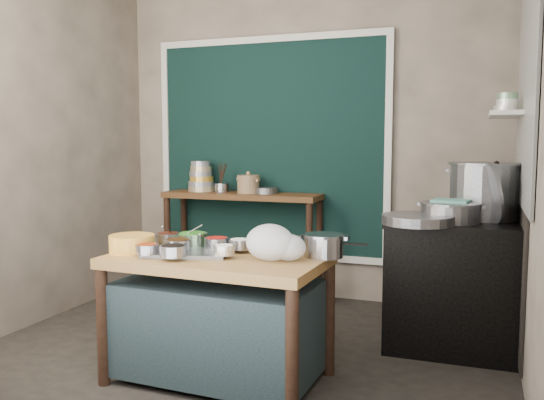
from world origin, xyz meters
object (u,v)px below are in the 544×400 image
(back_counter, at_px, (242,245))
(utensil_cup, at_px, (222,188))
(condiment_tray, at_px, (188,252))
(ceramic_crock, at_px, (248,185))
(stove_block, at_px, (456,287))
(yellow_basin, at_px, (132,244))
(steamer, at_px, (451,212))
(stock_pot, at_px, (484,191))
(saucepan, at_px, (324,245))
(prep_table, at_px, (218,318))

(back_counter, distance_m, utensil_cup, 0.55)
(condiment_tray, bearing_deg, ceramic_crock, 100.93)
(condiment_tray, bearing_deg, stove_block, 35.36)
(yellow_basin, xyz_separation_m, steamer, (1.78, 1.05, 0.14))
(yellow_basin, distance_m, utensil_cup, 1.90)
(ceramic_crock, bearing_deg, steamer, -24.14)
(yellow_basin, xyz_separation_m, utensil_cup, (-0.27, 1.87, 0.19))
(stove_block, xyz_separation_m, yellow_basin, (-1.83, -1.13, 0.38))
(yellow_basin, bearing_deg, stock_pot, 33.26)
(back_counter, relative_size, steamer, 3.55)
(ceramic_crock, relative_size, stock_pot, 0.43)
(condiment_tray, height_order, saucepan, saucepan)
(prep_table, bearing_deg, ceramic_crock, 109.07)
(utensil_cup, distance_m, steamer, 2.21)
(back_counter, xyz_separation_m, steamer, (1.85, -0.81, 0.47))
(prep_table, xyz_separation_m, stock_pot, (1.46, 1.22, 0.70))
(stock_pot, xyz_separation_m, steamer, (-0.21, -0.25, -0.13))
(stove_block, height_order, stock_pot, stock_pot)
(stock_pot, bearing_deg, prep_table, -140.03)
(stove_block, relative_size, yellow_basin, 3.31)
(stove_block, height_order, utensil_cup, utensil_cup)
(stove_block, xyz_separation_m, utensil_cup, (-2.10, 0.74, 0.57))
(prep_table, distance_m, stock_pot, 2.03)
(prep_table, xyz_separation_m, stove_block, (1.30, 1.05, 0.05))
(utensil_cup, height_order, steamer, utensil_cup)
(back_counter, relative_size, stock_pot, 2.91)
(yellow_basin, relative_size, utensil_cup, 1.99)
(saucepan, bearing_deg, prep_table, -172.79)
(back_counter, xyz_separation_m, ceramic_crock, (0.07, -0.01, 0.55))
(prep_table, xyz_separation_m, utensil_cup, (-0.80, 1.79, 0.62))
(back_counter, bearing_deg, yellow_basin, -87.80)
(stove_block, height_order, ceramic_crock, ceramic_crock)
(stock_pot, bearing_deg, condiment_tray, -143.27)
(stove_block, xyz_separation_m, stock_pot, (0.16, 0.17, 0.65))
(saucepan, distance_m, steamer, 1.04)
(prep_table, xyz_separation_m, saucepan, (0.59, 0.18, 0.44))
(yellow_basin, distance_m, steamer, 2.07)
(prep_table, bearing_deg, condiment_tray, -175.65)
(prep_table, xyz_separation_m, steamer, (1.25, 0.97, 0.57))
(steamer, bearing_deg, ceramic_crock, 155.86)
(back_counter, relative_size, ceramic_crock, 6.82)
(stove_block, relative_size, condiment_tray, 1.84)
(condiment_tray, xyz_separation_m, utensil_cup, (-0.61, 1.79, 0.23))
(prep_table, relative_size, stock_pot, 2.51)
(back_counter, height_order, saucepan, back_counter)
(condiment_tray, distance_m, saucepan, 0.80)
(yellow_basin, bearing_deg, saucepan, 12.98)
(yellow_basin, bearing_deg, utensil_cup, 98.32)
(prep_table, height_order, condiment_tray, condiment_tray)
(prep_table, bearing_deg, stove_block, 41.26)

